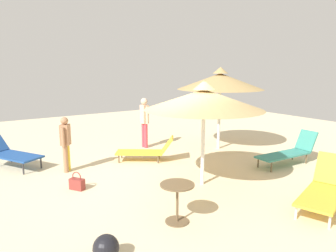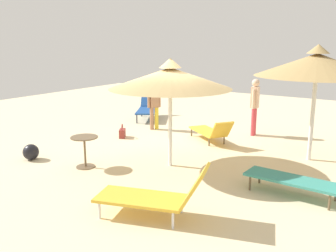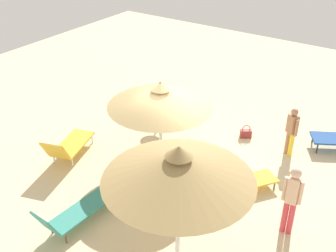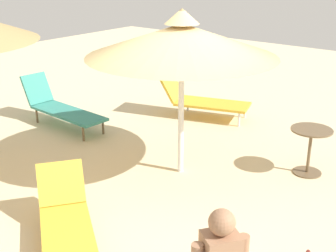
{
  "view_description": "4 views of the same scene",
  "coord_description": "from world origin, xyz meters",
  "px_view_note": "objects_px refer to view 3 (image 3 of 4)",
  "views": [
    {
      "loc": [
        -6.18,
        4.22,
        2.83
      ],
      "look_at": [
        0.23,
        -0.08,
        1.35
      ],
      "focal_mm": 33.04,
      "sensor_mm": 36.0,
      "label": 1
    },
    {
      "loc": [
        -7.71,
        -5.06,
        2.92
      ],
      "look_at": [
        -0.58,
        -0.36,
        0.93
      ],
      "focal_mm": 39.5,
      "sensor_mm": 36.0,
      "label": 2
    },
    {
      "loc": [
        4.93,
        -8.37,
        6.84
      ],
      "look_at": [
        -0.39,
        -0.55,
        1.36
      ],
      "focal_mm": 44.34,
      "sensor_mm": 36.0,
      "label": 3
    },
    {
      "loc": [
        4.62,
        3.46,
        3.22
      ],
      "look_at": [
        0.26,
        -0.0,
        1.15
      ],
      "focal_mm": 49.05,
      "sensor_mm": 36.0,
      "label": 4
    }
  ],
  "objects_px": {
    "lounge_chair_back": "(74,213)",
    "handbag": "(246,133)",
    "beach_ball": "(177,102)",
    "side_table_round": "(159,114)",
    "parasol_umbrella_center": "(160,97)",
    "person_standing_near_right": "(292,197)",
    "parasol_umbrella_far_left": "(179,168)",
    "lounge_chair_front": "(242,181)",
    "person_standing_edge": "(292,129)",
    "lounge_chair_near_left": "(68,146)"
  },
  "relations": [
    {
      "from": "lounge_chair_front",
      "to": "side_table_round",
      "type": "relative_size",
      "value": 2.37
    },
    {
      "from": "parasol_umbrella_center",
      "to": "person_standing_near_right",
      "type": "distance_m",
      "value": 4.08
    },
    {
      "from": "lounge_chair_front",
      "to": "parasol_umbrella_center",
      "type": "bearing_deg",
      "value": -176.38
    },
    {
      "from": "lounge_chair_near_left",
      "to": "beach_ball",
      "type": "bearing_deg",
      "value": 79.59
    },
    {
      "from": "lounge_chair_near_left",
      "to": "person_standing_edge",
      "type": "bearing_deg",
      "value": 35.9
    },
    {
      "from": "person_standing_near_right",
      "to": "beach_ball",
      "type": "xyz_separation_m",
      "value": [
        -5.43,
        3.75,
        -0.81
      ]
    },
    {
      "from": "side_table_round",
      "to": "lounge_chair_back",
      "type": "bearing_deg",
      "value": -78.17
    },
    {
      "from": "parasol_umbrella_far_left",
      "to": "beach_ball",
      "type": "relative_size",
      "value": 7.39
    },
    {
      "from": "parasol_umbrella_center",
      "to": "lounge_chair_back",
      "type": "relative_size",
      "value": 1.34
    },
    {
      "from": "lounge_chair_back",
      "to": "lounge_chair_front",
      "type": "height_order",
      "value": "lounge_chair_back"
    },
    {
      "from": "beach_ball",
      "to": "lounge_chair_front",
      "type": "bearing_deg",
      "value": -37.07
    },
    {
      "from": "lounge_chair_near_left",
      "to": "beach_ball",
      "type": "distance_m",
      "value": 4.5
    },
    {
      "from": "parasol_umbrella_far_left",
      "to": "person_standing_near_right",
      "type": "height_order",
      "value": "parasol_umbrella_far_left"
    },
    {
      "from": "handbag",
      "to": "side_table_round",
      "type": "bearing_deg",
      "value": -157.82
    },
    {
      "from": "lounge_chair_near_left",
      "to": "side_table_round",
      "type": "distance_m",
      "value": 3.11
    },
    {
      "from": "beach_ball",
      "to": "lounge_chair_near_left",
      "type": "bearing_deg",
      "value": -100.41
    },
    {
      "from": "person_standing_edge",
      "to": "beach_ball",
      "type": "bearing_deg",
      "value": 171.08
    },
    {
      "from": "parasol_umbrella_far_left",
      "to": "parasol_umbrella_center",
      "type": "distance_m",
      "value": 3.52
    },
    {
      "from": "lounge_chair_back",
      "to": "beach_ball",
      "type": "relative_size",
      "value": 5.32
    },
    {
      "from": "lounge_chair_front",
      "to": "person_standing_edge",
      "type": "relative_size",
      "value": 1.16
    },
    {
      "from": "lounge_chair_front",
      "to": "handbag",
      "type": "height_order",
      "value": "lounge_chair_front"
    },
    {
      "from": "parasol_umbrella_center",
      "to": "parasol_umbrella_far_left",
      "type": "bearing_deg",
      "value": -49.34
    },
    {
      "from": "parasol_umbrella_center",
      "to": "lounge_chair_near_left",
      "type": "relative_size",
      "value": 1.41
    },
    {
      "from": "parasol_umbrella_center",
      "to": "lounge_chair_front",
      "type": "xyz_separation_m",
      "value": [
        2.43,
        0.15,
        -1.76
      ]
    },
    {
      "from": "person_standing_near_right",
      "to": "parasol_umbrella_far_left",
      "type": "bearing_deg",
      "value": -127.86
    },
    {
      "from": "side_table_round",
      "to": "lounge_chair_front",
      "type": "bearing_deg",
      "value": -21.88
    },
    {
      "from": "lounge_chair_back",
      "to": "person_standing_edge",
      "type": "distance_m",
      "value": 6.4
    },
    {
      "from": "parasol_umbrella_far_left",
      "to": "lounge_chair_near_left",
      "type": "relative_size",
      "value": 1.46
    },
    {
      "from": "parasol_umbrella_far_left",
      "to": "lounge_chair_near_left",
      "type": "height_order",
      "value": "parasol_umbrella_far_left"
    },
    {
      "from": "handbag",
      "to": "beach_ball",
      "type": "distance_m",
      "value": 2.96
    },
    {
      "from": "parasol_umbrella_center",
      "to": "lounge_chair_front",
      "type": "distance_m",
      "value": 3.0
    },
    {
      "from": "lounge_chair_back",
      "to": "handbag",
      "type": "distance_m",
      "value": 6.03
    },
    {
      "from": "person_standing_near_right",
      "to": "beach_ball",
      "type": "relative_size",
      "value": 4.48
    },
    {
      "from": "handbag",
      "to": "beach_ball",
      "type": "relative_size",
      "value": 1.1
    },
    {
      "from": "parasol_umbrella_far_left",
      "to": "lounge_chair_back",
      "type": "height_order",
      "value": "parasol_umbrella_far_left"
    },
    {
      "from": "lounge_chair_front",
      "to": "handbag",
      "type": "xyz_separation_m",
      "value": [
        -1.05,
        2.5,
        -0.18
      ]
    },
    {
      "from": "lounge_chair_front",
      "to": "lounge_chair_back",
      "type": "bearing_deg",
      "value": -128.33
    },
    {
      "from": "person_standing_edge",
      "to": "lounge_chair_near_left",
      "type": "bearing_deg",
      "value": -144.1
    },
    {
      "from": "parasol_umbrella_center",
      "to": "handbag",
      "type": "relative_size",
      "value": 6.48
    },
    {
      "from": "side_table_round",
      "to": "lounge_chair_near_left",
      "type": "bearing_deg",
      "value": -112.01
    },
    {
      "from": "parasol_umbrella_far_left",
      "to": "handbag",
      "type": "distance_m",
      "value": 5.83
    },
    {
      "from": "parasol_umbrella_center",
      "to": "side_table_round",
      "type": "bearing_deg",
      "value": 126.61
    },
    {
      "from": "parasol_umbrella_center",
      "to": "person_standing_near_right",
      "type": "height_order",
      "value": "parasol_umbrella_center"
    },
    {
      "from": "lounge_chair_front",
      "to": "handbag",
      "type": "bearing_deg",
      "value": 112.77
    },
    {
      "from": "handbag",
      "to": "beach_ball",
      "type": "bearing_deg",
      "value": 170.32
    },
    {
      "from": "lounge_chair_near_left",
      "to": "parasol_umbrella_far_left",
      "type": "bearing_deg",
      "value": -16.66
    },
    {
      "from": "parasol_umbrella_far_left",
      "to": "parasol_umbrella_center",
      "type": "xyz_separation_m",
      "value": [
        -2.28,
        2.66,
        -0.27
      ]
    },
    {
      "from": "parasol_umbrella_far_left",
      "to": "person_standing_near_right",
      "type": "xyz_separation_m",
      "value": [
        1.6,
        2.06,
        -1.35
      ]
    },
    {
      "from": "lounge_chair_near_left",
      "to": "handbag",
      "type": "height_order",
      "value": "lounge_chair_near_left"
    },
    {
      "from": "person_standing_edge",
      "to": "handbag",
      "type": "height_order",
      "value": "person_standing_edge"
    }
  ]
}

